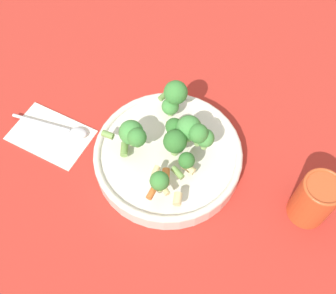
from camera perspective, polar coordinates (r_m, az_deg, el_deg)
name	(u,v)px	position (r m, az deg, el deg)	size (l,w,h in m)	color
ground_plane	(168,161)	(0.77, 0.00, -2.03)	(3.00, 3.00, 0.00)	#B72D23
bowl	(168,155)	(0.75, 0.00, -1.20)	(0.28, 0.28, 0.04)	silver
pasta_salad	(170,131)	(0.70, 0.36, 2.38)	(0.21, 0.24, 0.08)	#8CB766
cup	(315,199)	(0.72, 20.51, -7.12)	(0.07, 0.07, 0.11)	#CC4C23
napkin	(51,135)	(0.83, -16.65, 1.72)	(0.19, 0.16, 0.01)	white
spoon	(63,129)	(0.82, -14.96, 2.58)	(0.16, 0.06, 0.01)	silver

